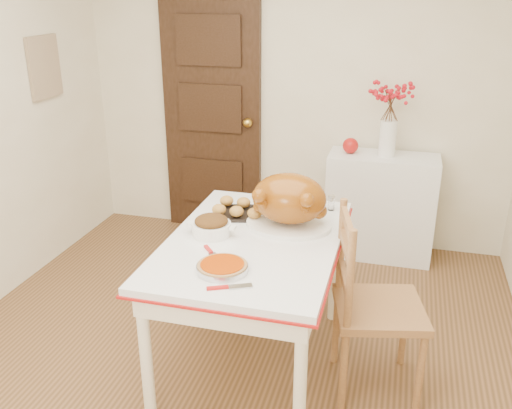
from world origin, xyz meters
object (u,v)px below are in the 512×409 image
(sideboard, at_px, (380,206))
(kitchen_table, at_px, (254,304))
(turkey_platter, at_px, (289,201))
(pumpkin_pie, at_px, (222,266))
(chair_oak, at_px, (380,304))

(sideboard, height_order, kitchen_table, sideboard)
(kitchen_table, xyz_separation_m, turkey_platter, (0.15, 0.21, 0.55))
(turkey_platter, xyz_separation_m, pumpkin_pie, (-0.20, -0.59, -0.13))
(chair_oak, distance_m, turkey_platter, 0.73)
(sideboard, xyz_separation_m, chair_oak, (0.09, -1.64, 0.09))
(sideboard, xyz_separation_m, turkey_platter, (-0.45, -1.42, 0.54))
(sideboard, relative_size, turkey_platter, 1.74)
(chair_oak, distance_m, pumpkin_pie, 0.88)
(sideboard, bearing_deg, kitchen_table, -110.20)
(chair_oak, bearing_deg, sideboard, -9.98)
(kitchen_table, height_order, turkey_platter, turkey_platter)
(sideboard, bearing_deg, pumpkin_pie, -107.89)
(sideboard, distance_m, turkey_platter, 1.58)
(turkey_platter, bearing_deg, kitchen_table, -105.73)
(chair_oak, bearing_deg, turkey_platter, 54.85)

